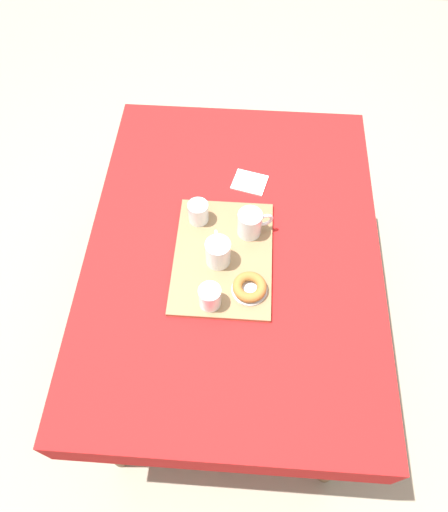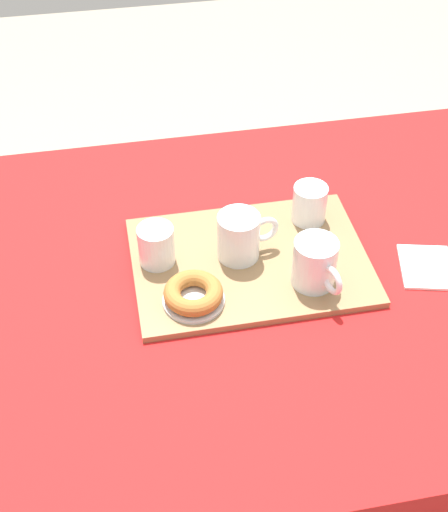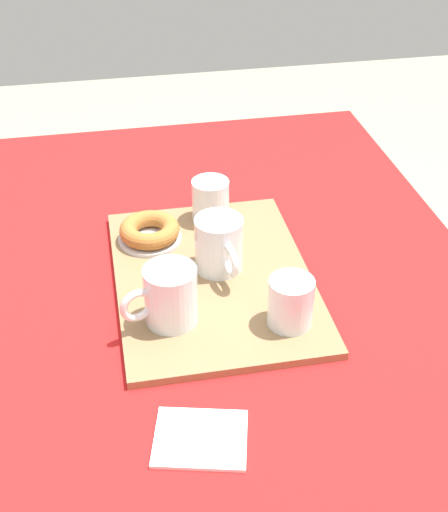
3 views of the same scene
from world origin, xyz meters
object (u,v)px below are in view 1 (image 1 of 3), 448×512
tea_mug_right (250,224)px  water_glass_far (210,297)px  dining_table (233,260)px  serving_tray (223,256)px  tea_mug_left (218,252)px  paper_napkin (250,182)px  donut_plate_left (249,290)px  sugar_donut_left (250,287)px  water_glass_near (198,213)px

tea_mug_right → water_glass_far: size_ratio=1.51×
dining_table → serving_tray: size_ratio=3.02×
dining_table → tea_mug_left: size_ratio=11.11×
dining_table → paper_napkin: (0.29, -0.05, 0.10)m
tea_mug_left → donut_plate_left: 0.16m
water_glass_far → donut_plate_left: 0.14m
serving_tray → paper_napkin: serving_tray is taller
water_glass_far → sugar_donut_left: (0.05, -0.12, -0.01)m
dining_table → paper_napkin: paper_napkin is taller
serving_tray → tea_mug_left: bearing=141.1°
water_glass_near → sugar_donut_left: water_glass_near is taller
tea_mug_right → sugar_donut_left: bearing=-178.0°
water_glass_near → donut_plate_left: (-0.28, -0.19, -0.03)m
sugar_donut_left → paper_napkin: (0.48, 0.02, -0.03)m
tea_mug_left → sugar_donut_left: size_ratio=1.14×
dining_table → paper_napkin: 0.31m
tea_mug_left → water_glass_far: size_ratio=1.54×
paper_napkin → serving_tray: bearing=167.1°
sugar_donut_left → paper_napkin: size_ratio=0.89×
tea_mug_right → donut_plate_left: (-0.24, -0.01, -0.04)m
donut_plate_left → paper_napkin: 0.48m
dining_table → sugar_donut_left: sugar_donut_left is taller
tea_mug_left → tea_mug_right: same height
serving_tray → tea_mug_left: tea_mug_left is taller
tea_mug_left → water_glass_far: (-0.16, 0.01, -0.01)m
serving_tray → tea_mug_right: bearing=-39.4°
tea_mug_left → dining_table: bearing=-34.7°
paper_napkin → dining_table: bearing=171.1°
serving_tray → tea_mug_right: tea_mug_right is taller
sugar_donut_left → water_glass_near: bearing=34.9°
dining_table → donut_plate_left: (-0.18, -0.06, 0.11)m
water_glass_near → paper_napkin: water_glass_near is taller
tea_mug_left → paper_napkin: size_ratio=1.02×
tea_mug_left → donut_plate_left: bearing=-134.9°
dining_table → serving_tray: serving_tray is taller
donut_plate_left → sugar_donut_left: 0.02m
water_glass_near → tea_mug_right: bearing=-102.8°
tea_mug_right → donut_plate_left: bearing=-178.0°
sugar_donut_left → donut_plate_left: bearing=0.0°
tea_mug_right → paper_napkin: bearing=2.0°
serving_tray → tea_mug_right: (0.11, -0.09, 0.05)m
tea_mug_left → tea_mug_right: bearing=-39.4°
tea_mug_left → donut_plate_left: tea_mug_left is taller
tea_mug_right → paper_napkin: tea_mug_right is taller
water_glass_near → water_glass_far: same height
dining_table → sugar_donut_left: (-0.18, -0.06, 0.13)m
dining_table → serving_tray: 0.12m
sugar_donut_left → paper_napkin: 0.48m
paper_napkin → tea_mug_right: bearing=-178.0°
tea_mug_left → serving_tray: bearing=-38.9°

